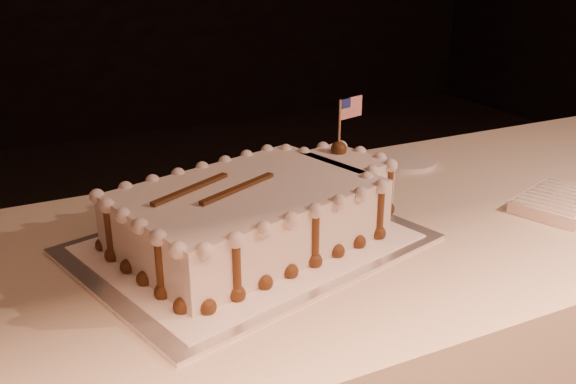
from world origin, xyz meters
name	(u,v)px	position (x,y,z in m)	size (l,w,h in m)	color
banquet_table	(380,371)	(0.00, 0.60, 0.38)	(2.40, 0.80, 0.75)	beige
cake_board	(249,244)	(-0.30, 0.61, 0.75)	(0.59, 0.44, 0.01)	white
doily	(249,241)	(-0.30, 0.61, 0.76)	(0.53, 0.40, 0.00)	white
sheet_cake	(262,210)	(-0.27, 0.62, 0.81)	(0.58, 0.41, 0.22)	silver
napkin_stack	(560,202)	(0.35, 0.48, 0.76)	(0.23, 0.20, 0.03)	white
side_plate	(405,162)	(0.23, 0.86, 0.76)	(0.15, 0.15, 0.01)	silver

